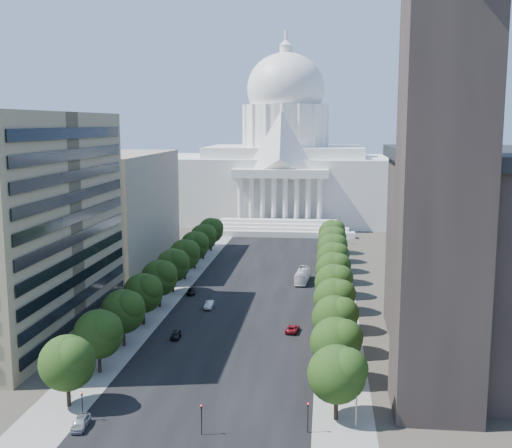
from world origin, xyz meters
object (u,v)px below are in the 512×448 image
(car_parked, at_px, (81,423))
(car_silver, at_px, (210,305))
(car_dark_a, at_px, (176,335))
(city_bus, at_px, (303,276))
(car_red, at_px, (293,329))
(car_dark_b, at_px, (191,291))

(car_parked, bearing_deg, car_silver, 78.15)
(car_dark_a, height_order, city_bus, city_bus)
(car_silver, height_order, city_bus, city_bus)
(city_bus, bearing_deg, car_dark_a, -110.80)
(car_dark_a, bearing_deg, car_red, 13.29)
(car_parked, xyz_separation_m, city_bus, (24.95, 78.28, 0.83))
(car_red, height_order, car_dark_b, car_dark_b)
(car_red, bearing_deg, city_bus, -83.12)
(car_red, relative_size, city_bus, 0.41)
(car_dark_a, distance_m, car_parked, 34.93)
(car_dark_b, bearing_deg, car_red, -51.28)
(car_dark_a, distance_m, car_red, 21.32)
(car_silver, distance_m, car_parked, 54.41)
(car_dark_a, xyz_separation_m, car_red, (20.52, 5.78, -0.01))
(car_dark_b, bearing_deg, car_parked, -96.68)
(car_silver, xyz_separation_m, car_parked, (-6.62, -54.00, -0.00))
(city_bus, bearing_deg, car_red, -85.78)
(car_red, relative_size, car_dark_b, 1.02)
(car_dark_a, relative_size, city_bus, 0.34)
(car_dark_b, distance_m, city_bus, 28.06)
(car_red, bearing_deg, car_dark_a, 23.25)
(car_silver, distance_m, car_dark_b, 12.19)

